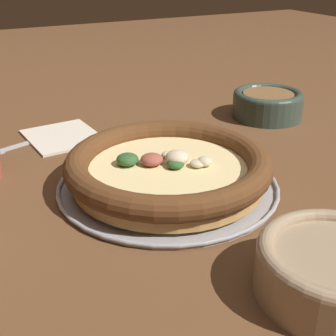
% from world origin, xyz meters
% --- Properties ---
extents(ground_plane, '(3.00, 3.00, 0.00)m').
position_xyz_m(ground_plane, '(0.00, 0.00, 0.00)').
color(ground_plane, brown).
extents(pizza_tray, '(0.30, 0.30, 0.01)m').
position_xyz_m(pizza_tray, '(0.00, 0.00, 0.00)').
color(pizza_tray, '#9E9EA3').
rests_on(pizza_tray, ground_plane).
extents(pizza, '(0.27, 0.27, 0.04)m').
position_xyz_m(pizza, '(-0.00, 0.00, 0.03)').
color(pizza, tan).
rests_on(pizza, pizza_tray).
extents(bowl_near, '(0.15, 0.15, 0.05)m').
position_xyz_m(bowl_near, '(0.04, -0.26, 0.03)').
color(bowl_near, '#9E8466').
rests_on(bowl_near, ground_plane).
extents(bowl_far, '(0.13, 0.13, 0.05)m').
position_xyz_m(bowl_far, '(0.30, 0.17, 0.03)').
color(bowl_far, '#334238').
rests_on(bowl_far, ground_plane).
extents(napkin, '(0.12, 0.14, 0.01)m').
position_xyz_m(napkin, '(-0.07, 0.25, 0.00)').
color(napkin, beige).
rests_on(napkin, ground_plane).
extents(fork, '(0.19, 0.08, 0.00)m').
position_xyz_m(fork, '(-0.14, 0.24, 0.00)').
color(fork, '#B7B7BC').
rests_on(fork, ground_plane).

